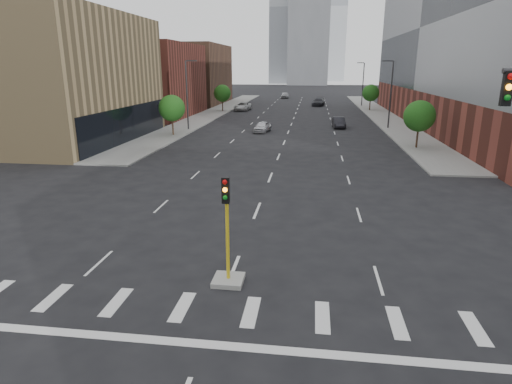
% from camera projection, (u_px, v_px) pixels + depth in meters
% --- Properties ---
extents(sidewalk_left_far, '(5.00, 92.00, 0.15)m').
position_uv_depth(sidewalk_left_far, '(216.00, 112.00, 80.80)').
color(sidewalk_left_far, gray).
rests_on(sidewalk_left_far, ground).
extents(sidewalk_right_far, '(5.00, 92.00, 0.15)m').
position_uv_depth(sidewalk_right_far, '(379.00, 114.00, 77.05)').
color(sidewalk_right_far, gray).
rests_on(sidewalk_right_far, ground).
extents(building_left_mid, '(20.00, 24.00, 14.00)m').
position_uv_depth(building_left_mid, '(40.00, 78.00, 48.07)').
color(building_left_mid, '#9C8358').
rests_on(building_left_mid, ground).
extents(building_left_far_a, '(20.00, 22.00, 12.00)m').
position_uv_depth(building_left_far_a, '(134.00, 80.00, 73.08)').
color(building_left_far_a, brown).
rests_on(building_left_far_a, ground).
extents(building_left_far_b, '(20.00, 24.00, 13.00)m').
position_uv_depth(building_left_far_b, '(179.00, 74.00, 97.66)').
color(building_left_far_b, brown).
rests_on(building_left_far_b, ground).
extents(building_right_main, '(24.00, 70.00, 22.00)m').
position_uv_depth(building_right_main, '(508.00, 46.00, 58.83)').
color(building_right_main, brown).
rests_on(building_right_main, ground).
extents(tower_left, '(22.00, 22.00, 70.00)m').
position_uv_depth(tower_left, '(294.00, 9.00, 208.87)').
color(tower_left, '#B2B7BC').
rests_on(tower_left, ground).
extents(tower_right, '(20.00, 20.00, 80.00)m').
position_uv_depth(tower_right, '(329.00, 8.00, 243.24)').
color(tower_right, '#B2B7BC').
rests_on(tower_right, ground).
extents(tower_mid, '(18.00, 18.00, 44.00)m').
position_uv_depth(tower_mid, '(309.00, 34.00, 192.53)').
color(tower_mid, slate).
rests_on(tower_mid, ground).
extents(median_traffic_signal, '(1.20, 1.20, 4.40)m').
position_uv_depth(median_traffic_signal, '(228.00, 261.00, 16.83)').
color(median_traffic_signal, '#999993').
rests_on(median_traffic_signal, ground).
extents(streetlight_right_a, '(1.60, 0.22, 9.07)m').
position_uv_depth(streetlight_right_a, '(390.00, 92.00, 57.78)').
color(streetlight_right_a, '#2D2D30').
rests_on(streetlight_right_a, ground).
extents(streetlight_right_b, '(1.60, 0.22, 9.07)m').
position_uv_depth(streetlight_right_b, '(363.00, 82.00, 91.06)').
color(streetlight_right_b, '#2D2D30').
rests_on(streetlight_right_b, ground).
extents(streetlight_left, '(1.60, 0.22, 9.07)m').
position_uv_depth(streetlight_left, '(187.00, 92.00, 56.38)').
color(streetlight_left, '#2D2D30').
rests_on(streetlight_left, ground).
extents(tree_left_near, '(3.20, 3.20, 4.85)m').
position_uv_depth(tree_left_near, '(172.00, 108.00, 52.16)').
color(tree_left_near, '#382619').
rests_on(tree_left_near, ground).
extents(tree_left_far, '(3.20, 3.20, 4.85)m').
position_uv_depth(tree_left_far, '(222.00, 93.00, 80.69)').
color(tree_left_far, '#382619').
rests_on(tree_left_far, ground).
extents(tree_right_near, '(3.20, 3.20, 4.85)m').
position_uv_depth(tree_right_near, '(419.00, 116.00, 43.90)').
color(tree_right_near, '#382619').
rests_on(tree_right_near, ground).
extents(tree_right_far, '(3.20, 3.20, 4.85)m').
position_uv_depth(tree_right_far, '(371.00, 93.00, 81.94)').
color(tree_right_far, '#382619').
rests_on(tree_right_far, ground).
extents(car_near_left, '(2.30, 4.31, 1.39)m').
position_uv_depth(car_near_left, '(262.00, 127.00, 55.94)').
color(car_near_left, '#B9B9BE').
rests_on(car_near_left, ground).
extents(car_mid_right, '(1.82, 4.54, 1.47)m').
position_uv_depth(car_mid_right, '(339.00, 122.00, 59.95)').
color(car_mid_right, black).
rests_on(car_mid_right, ground).
extents(car_far_left, '(2.91, 5.86, 1.60)m').
position_uv_depth(car_far_left, '(243.00, 106.00, 83.25)').
color(car_far_left, '#B5B5B5').
rests_on(car_far_left, ground).
extents(car_deep_right, '(3.12, 6.01, 1.66)m').
position_uv_depth(car_deep_right, '(318.00, 102.00, 92.72)').
color(car_deep_right, black).
rests_on(car_deep_right, ground).
extents(car_distant, '(2.06, 4.91, 1.66)m').
position_uv_depth(car_distant, '(285.00, 95.00, 115.07)').
color(car_distant, '#A4A5A8').
rests_on(car_distant, ground).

